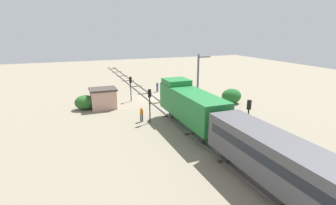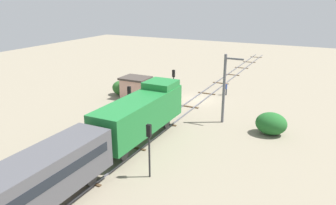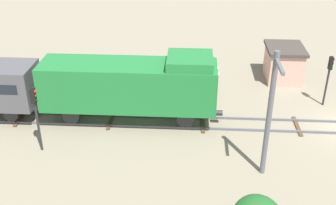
# 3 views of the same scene
# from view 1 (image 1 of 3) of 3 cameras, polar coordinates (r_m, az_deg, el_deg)

# --- Properties ---
(ground_plane) EXTENTS (110.29, 110.29, 0.00)m
(ground_plane) POSITION_cam_1_polar(r_m,az_deg,el_deg) (40.77, -3.85, 0.95)
(ground_plane) COLOR gray
(railway_track) EXTENTS (2.40, 73.53, 0.16)m
(railway_track) POSITION_cam_1_polar(r_m,az_deg,el_deg) (40.76, -3.85, 1.05)
(railway_track) COLOR #595960
(railway_track) RESTS_ON ground
(locomotive) EXTENTS (2.90, 11.60, 4.60)m
(locomotive) POSITION_cam_1_polar(r_m,az_deg,el_deg) (27.63, 4.80, -0.26)
(locomotive) COLOR #1E7233
(locomotive) RESTS_ON railway_track
(passenger_car_leading) EXTENTS (2.84, 14.00, 3.66)m
(passenger_car_leading) POSITION_cam_1_polar(r_m,az_deg,el_deg) (17.61, 24.66, -12.17)
(passenger_car_leading) COLOR #4C4C51
(passenger_car_leading) RESTS_ON railway_track
(traffic_signal_near) EXTENTS (0.32, 0.34, 3.67)m
(traffic_signal_near) POSITION_cam_1_polar(r_m,az_deg,el_deg) (38.81, -8.16, 3.97)
(traffic_signal_near) COLOR #262628
(traffic_signal_near) RESTS_ON ground
(traffic_signal_mid) EXTENTS (0.32, 0.34, 3.90)m
(traffic_signal_mid) POSITION_cam_1_polar(r_m,az_deg,el_deg) (29.41, -4.03, 0.63)
(traffic_signal_mid) COLOR #262628
(traffic_signal_mid) RESTS_ON ground
(traffic_signal_far) EXTENTS (0.32, 0.34, 4.07)m
(traffic_signal_far) POSITION_cam_1_polar(r_m,az_deg,el_deg) (25.47, 17.09, -2.17)
(traffic_signal_far) COLOR #262628
(traffic_signal_far) RESTS_ON ground
(worker_near_track) EXTENTS (0.38, 0.38, 1.70)m
(worker_near_track) POSITION_cam_1_polar(r_m,az_deg,el_deg) (44.63, -2.35, 3.57)
(worker_near_track) COLOR #262B38
(worker_near_track) RESTS_ON ground
(worker_by_signal) EXTENTS (0.38, 0.38, 1.70)m
(worker_by_signal) POSITION_cam_1_polar(r_m,az_deg,el_deg) (30.28, -5.78, -2.37)
(worker_by_signal) COLOR #262B38
(worker_by_signal) RESTS_ON ground
(catenary_mast) EXTENTS (1.94, 0.28, 7.10)m
(catenary_mast) POSITION_cam_1_polar(r_m,az_deg,el_deg) (36.43, 6.62, 5.22)
(catenary_mast) COLOR #595960
(catenary_mast) RESTS_ON ground
(relay_hut) EXTENTS (3.50, 2.90, 2.74)m
(relay_hut) POSITION_cam_1_polar(r_m,az_deg,el_deg) (36.24, -13.90, 0.92)
(relay_hut) COLOR #D19E8C
(relay_hut) RESTS_ON ground
(bush_near) EXTENTS (2.91, 2.38, 2.12)m
(bush_near) POSITION_cam_1_polar(r_m,az_deg,el_deg) (38.77, 13.65, 1.38)
(bush_near) COLOR #205D26
(bush_near) RESTS_ON ground
(bush_mid) EXTENTS (2.65, 2.16, 1.92)m
(bush_mid) POSITION_cam_1_polar(r_m,az_deg,el_deg) (36.49, -17.62, 0.03)
(bush_mid) COLOR #296026
(bush_mid) RESTS_ON ground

